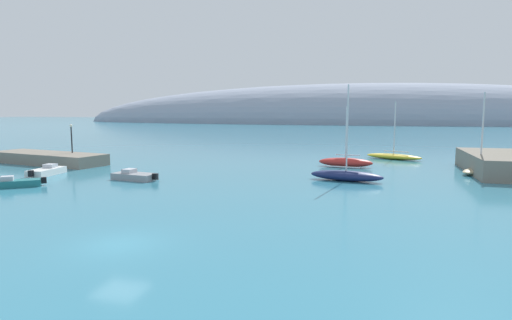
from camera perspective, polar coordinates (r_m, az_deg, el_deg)
water at (r=23.42m, az=-17.78°, el=-10.67°), size 600.00×600.00×0.00m
breakwater_rocks at (r=60.50m, az=-25.99°, el=0.22°), size 17.03×7.68×1.39m
distant_ridge at (r=215.29m, az=13.62°, el=4.77°), size 299.40×55.28×38.61m
sailboat_navy_near_shore at (r=42.23m, az=11.94°, el=-1.99°), size 7.26×2.95×9.22m
sailboat_red_mid_mooring at (r=52.48m, az=11.83°, el=-0.27°), size 6.55×2.30×7.23m
sailboat_sand_outer_mooring at (r=51.71m, az=27.70°, el=-1.13°), size 5.43×6.06×8.68m
sailboat_yellow_end_of_line at (r=62.16m, az=17.87°, el=0.50°), size 7.90×4.85×7.92m
motorboat_white_foreground at (r=50.18m, az=-26.13°, el=-1.36°), size 2.31×4.87×1.09m
motorboat_grey_alongside_breakwater at (r=43.66m, az=-15.88°, el=-2.07°), size 4.93×2.52×1.04m
motorboat_teal_outer at (r=43.72m, az=-29.42°, el=-2.70°), size 4.11×3.72×1.02m
harbor_lamp_post at (r=58.85m, az=-23.39°, el=3.09°), size 0.36×0.36×3.62m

